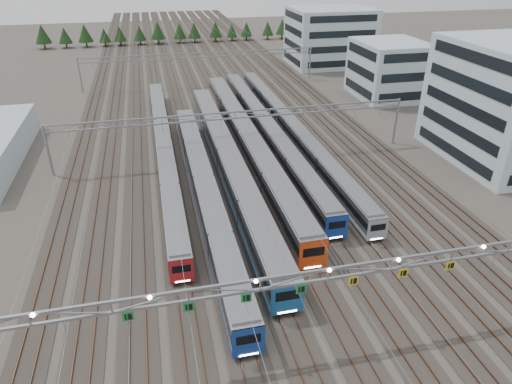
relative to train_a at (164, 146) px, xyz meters
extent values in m
plane|color=#47423A|center=(11.25, -42.97, -1.89)|extent=(400.00, 400.00, 0.00)
cube|color=#2D2823|center=(11.25, 57.03, -1.85)|extent=(54.00, 260.00, 0.08)
cube|color=brown|center=(-14.22, 57.03, -1.73)|extent=(0.08, 260.00, 0.16)
cube|color=brown|center=(36.72, 57.03, -1.73)|extent=(0.08, 260.00, 0.16)
cube|color=brown|center=(10.53, 57.03, -1.73)|extent=(0.08, 260.00, 0.16)
cube|color=brown|center=(11.97, 57.03, -1.73)|extent=(0.08, 260.00, 0.16)
cube|color=black|center=(0.00, 0.05, -1.49)|extent=(2.10, 64.93, 0.32)
cube|color=#94979B|center=(0.00, 0.05, 0.05)|extent=(2.47, 66.25, 2.78)
cube|color=black|center=(0.00, 0.05, 0.38)|extent=(2.53, 65.92, 0.84)
cube|color=red|center=(0.00, 0.05, -1.12)|extent=(2.52, 65.92, 0.31)
cube|color=slate|center=(0.00, 0.05, 1.52)|extent=(2.22, 64.93, 0.22)
cube|color=red|center=(0.00, -33.03, 0.05)|extent=(2.49, 0.12, 2.78)
cube|color=black|center=(0.00, -33.06, 0.38)|extent=(1.85, 0.10, 0.84)
cube|color=white|center=(0.00, -33.09, -1.17)|extent=(1.48, 0.06, 0.13)
cube|color=black|center=(4.50, -15.70, -1.48)|extent=(2.33, 55.04, 0.35)
cube|color=#94979B|center=(4.50, -15.70, 0.23)|extent=(2.74, 56.16, 3.08)
cube|color=black|center=(4.50, -15.70, 0.60)|extent=(2.80, 55.88, 0.93)
cube|color=navy|center=(4.50, -15.70, -1.07)|extent=(2.79, 55.88, 0.34)
cube|color=slate|center=(4.50, -15.70, 1.87)|extent=(2.47, 55.04, 0.24)
cube|color=navy|center=(4.50, -43.73, 0.23)|extent=(2.76, 0.12, 3.08)
cube|color=black|center=(4.50, -43.76, 0.60)|extent=(2.06, 0.10, 0.93)
cube|color=white|center=(4.50, -43.79, -1.11)|extent=(1.64, 0.06, 0.15)
cube|color=black|center=(9.00, -8.23, -1.45)|extent=(2.63, 61.86, 0.40)
cube|color=#94979B|center=(9.00, -8.23, 0.47)|extent=(3.09, 63.12, 3.48)
cube|color=black|center=(9.00, -8.23, 0.89)|extent=(3.15, 62.80, 1.05)
cube|color=#1E5FA4|center=(9.00, -8.23, -0.99)|extent=(3.14, 62.80, 0.39)
cube|color=slate|center=(9.00, -8.23, 2.32)|extent=(2.78, 61.86, 0.28)
cube|color=#1E5FA4|center=(9.00, -39.74, 0.47)|extent=(3.11, 0.12, 3.48)
cube|color=black|center=(9.00, -39.77, 0.89)|extent=(2.32, 0.10, 1.05)
cube|color=white|center=(9.00, -39.80, -1.05)|extent=(1.85, 0.06, 0.17)
cube|color=black|center=(13.50, -0.89, -1.45)|extent=(2.64, 64.98, 0.40)
cube|color=#94979B|center=(13.50, -0.89, 0.48)|extent=(3.11, 66.30, 3.49)
cube|color=black|center=(13.50, -0.89, 0.90)|extent=(3.17, 65.97, 1.05)
cube|color=#F94916|center=(13.50, -0.89, -0.99)|extent=(3.16, 65.97, 0.39)
cube|color=slate|center=(13.50, -0.89, 2.34)|extent=(2.80, 64.98, 0.28)
cube|color=#F94916|center=(13.50, -33.99, 0.48)|extent=(3.13, 0.12, 3.49)
cube|color=black|center=(13.50, -34.02, 0.90)|extent=(2.33, 0.10, 1.05)
cube|color=white|center=(13.50, -34.05, -1.04)|extent=(1.86, 0.06, 0.17)
cube|color=black|center=(18.00, 3.51, -1.48)|extent=(2.32, 64.31, 0.35)
cube|color=#94979B|center=(18.00, 3.51, 0.22)|extent=(2.73, 65.62, 3.07)
cube|color=black|center=(18.00, 3.51, 0.59)|extent=(2.79, 65.30, 0.93)
cube|color=#173CA6|center=(18.00, 3.51, -1.07)|extent=(2.78, 65.30, 0.34)
cube|color=slate|center=(18.00, 3.51, 1.85)|extent=(2.45, 64.31, 0.24)
cube|color=#173CA6|center=(18.00, -29.25, 0.22)|extent=(2.75, 0.12, 3.07)
cube|color=black|center=(18.00, -29.28, 0.59)|extent=(2.05, 0.10, 0.93)
cube|color=white|center=(18.00, -29.31, -1.12)|extent=(1.64, 0.06, 0.15)
cube|color=black|center=(22.50, 3.90, -1.49)|extent=(2.11, 67.55, 0.32)
cube|color=#94979B|center=(22.50, 3.90, 0.05)|extent=(2.48, 68.93, 2.79)
cube|color=black|center=(22.50, 3.90, 0.39)|extent=(2.54, 68.58, 0.84)
cube|color=#9AA0A8|center=(22.50, 3.90, -1.12)|extent=(2.53, 68.58, 0.31)
cube|color=slate|center=(22.50, 3.90, 1.54)|extent=(2.23, 67.55, 0.22)
cube|color=#9AA0A8|center=(22.50, -30.52, 0.05)|extent=(2.50, 0.12, 2.79)
cube|color=black|center=(22.50, -30.55, 0.39)|extent=(1.86, 0.10, 0.84)
cube|color=white|center=(22.50, -30.58, -1.17)|extent=(1.49, 0.06, 0.13)
cube|color=gray|center=(11.25, -42.97, 5.91)|extent=(56.00, 0.22, 0.22)
cube|color=gray|center=(11.25, -42.97, 4.91)|extent=(56.00, 0.22, 0.22)
cube|color=#1A8336|center=(-4.50, -43.09, 4.41)|extent=(0.85, 0.06, 0.85)
cube|color=#1A8336|center=(0.00, -43.09, 4.41)|extent=(0.85, 0.06, 0.85)
cube|color=#1A8336|center=(4.50, -43.09, 4.41)|extent=(0.85, 0.06, 0.85)
cube|color=#1A8336|center=(9.00, -43.09, 4.41)|extent=(0.85, 0.06, 0.85)
cube|color=yellow|center=(13.50, -43.09, 4.41)|extent=(0.85, 0.06, 0.85)
cube|color=yellow|center=(18.00, -43.09, 4.41)|extent=(0.85, 0.06, 0.85)
cube|color=yellow|center=(22.50, -43.09, 4.41)|extent=(0.85, 0.06, 0.85)
cylinder|color=gray|center=(-16.75, -2.97, 2.11)|extent=(0.36, 0.36, 8.00)
cylinder|color=gray|center=(39.25, -2.97, 2.11)|extent=(0.36, 0.36, 8.00)
cube|color=gray|center=(11.25, -2.97, 5.91)|extent=(56.00, 0.22, 0.22)
cube|color=gray|center=(11.25, -2.97, 4.91)|extent=(56.00, 0.22, 0.22)
cylinder|color=gray|center=(-16.75, 42.03, 2.11)|extent=(0.36, 0.36, 8.00)
cylinder|color=gray|center=(39.25, 42.03, 2.11)|extent=(0.36, 0.36, 8.00)
cube|color=gray|center=(11.25, 42.03, 5.91)|extent=(56.00, 0.22, 0.22)
cube|color=gray|center=(11.25, 42.03, 4.91)|extent=(56.00, 0.22, 0.22)
cube|color=#ABC5CC|center=(51.32, 23.24, 4.17)|extent=(14.00, 16.00, 12.13)
cube|color=#ABC5CC|center=(49.96, 56.39, 5.79)|extent=(22.00, 18.00, 15.36)
camera|label=1|loc=(-0.97, -69.93, 28.70)|focal=32.00mm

